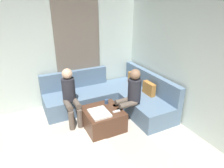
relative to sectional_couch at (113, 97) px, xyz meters
The scene contains 9 objects.
wall_left 2.33m from the sectional_couch, 114.60° to the right, with size 0.12×6.00×2.70m, color silver.
curtain_panel 1.36m from the sectional_couch, 142.74° to the right, with size 0.06×1.10×2.50m, color #726659.
sectional_couch is the anchor object (origin of this frame).
ottoman 0.90m from the sectional_couch, 39.87° to the right, with size 0.76×0.76×0.42m, color #4C2D1E.
folded_blanket 1.06m from the sectional_couch, 41.40° to the right, with size 0.44×0.36×0.04m, color white.
coffee_mug 0.64m from the sectional_couch, 40.15° to the right, with size 0.08×0.08×0.10m, color #334C72.
game_remote 0.95m from the sectional_couch, 22.17° to the right, with size 0.05×0.15×0.02m, color white.
person_on_couch_back 0.81m from the sectional_couch, ahead, with size 0.30×0.60×1.20m.
person_on_couch_side 1.16m from the sectional_couch, 82.27° to the right, with size 0.60×0.30×1.20m.
Camera 1 is at (1.79, -0.07, 2.50)m, focal length 31.42 mm.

